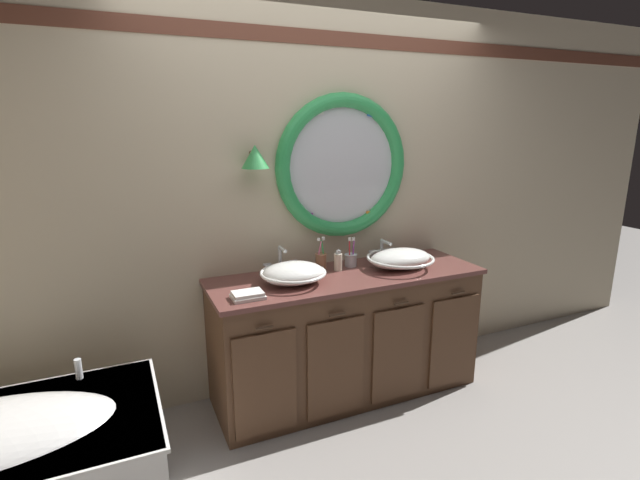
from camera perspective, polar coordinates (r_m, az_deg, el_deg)
The scene contains 11 objects.
ground_plane at distance 3.23m, azimuth 4.34°, elevation -20.07°, with size 14.00×14.00×0.00m, color gray.
back_wall_assembly at distance 3.24m, azimuth -0.01°, elevation 5.35°, with size 6.40×0.26×2.60m.
vanity_counter at distance 3.24m, azimuth 3.21°, elevation -11.21°, with size 1.80×0.62×0.85m.
sink_basin_left at distance 2.89m, azimuth -3.26°, elevation -3.99°, with size 0.41×0.41×0.13m.
sink_basin_right at distance 3.23m, azimuth 9.65°, elevation -2.20°, with size 0.46×0.46×0.13m.
faucet_set_left at distance 3.10m, azimuth -4.80°, elevation -2.69°, with size 0.23×0.13×0.18m.
faucet_set_right at distance 3.42m, azimuth 7.51°, elevation -1.31°, with size 0.21×0.14×0.15m.
toothbrush_holder_left at distance 3.16m, azimuth 0.11°, elevation -2.46°, with size 0.08×0.08×0.22m.
toothbrush_holder_right at distance 3.23m, azimuth 3.73°, elevation -2.32°, with size 0.09×0.09×0.20m.
soap_dispenser at distance 3.13m, azimuth 2.20°, elevation -2.59°, with size 0.05×0.06×0.15m.
folded_hand_towel at distance 2.69m, azimuth -8.70°, elevation -6.61°, with size 0.18×0.13×0.04m.
Camera 1 is at (-1.30, -2.34, 1.81)m, focal length 26.55 mm.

